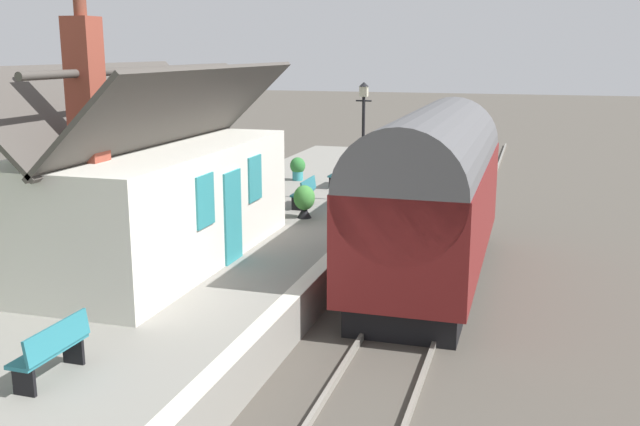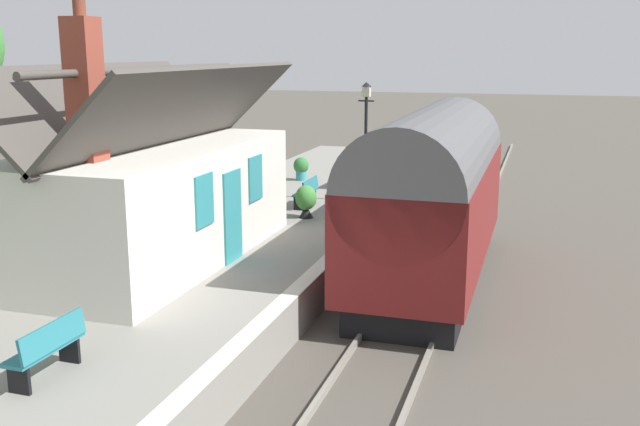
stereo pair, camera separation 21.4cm
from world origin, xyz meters
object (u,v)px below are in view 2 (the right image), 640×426
at_px(station_building, 154,196).
at_px(bench_mid_platform, 344,173).
at_px(bench_platform_end, 47,348).
at_px(bench_near_building, 307,192).
at_px(planter_under_sign, 232,195).
at_px(planter_edge_near, 306,200).
at_px(lamp_post_platform, 366,119).
at_px(planter_edge_far, 387,170).
at_px(planter_corner_building, 301,168).
at_px(train, 431,195).
at_px(planter_bench_right, 270,203).

bearing_deg(station_building, bench_mid_platform, -9.80).
bearing_deg(bench_platform_end, bench_near_building, 0.54).
xyz_separation_m(station_building, bench_mid_platform, (10.10, -1.74, -1.00)).
relative_size(station_building, bench_near_building, 6.02).
distance_m(bench_mid_platform, planter_under_sign, 5.09).
relative_size(planter_edge_near, lamp_post_platform, 0.25).
bearing_deg(bench_near_building, planter_edge_near, -162.79).
relative_size(bench_mid_platform, planter_under_sign, 1.76).
height_order(bench_near_building, bench_platform_end, same).
height_order(planter_edge_far, planter_corner_building, planter_corner_building).
bearing_deg(planter_under_sign, bench_mid_platform, -26.67).
xyz_separation_m(train, bench_platform_end, (-9.07, 4.25, -0.82)).
bearing_deg(planter_corner_building, planter_edge_near, -159.97).
bearing_deg(planter_corner_building, lamp_post_platform, -133.78).
bearing_deg(planter_under_sign, planter_corner_building, -4.59).
height_order(bench_platform_end, planter_under_sign, bench_platform_end).
bearing_deg(planter_bench_right, bench_mid_platform, -8.39).
relative_size(bench_mid_platform, bench_platform_end, 1.01).
relative_size(planter_edge_far, planter_edge_near, 0.82).
distance_m(train, bench_mid_platform, 8.30).
xyz_separation_m(train, station_building, (-2.97, 5.93, 0.18)).
bearing_deg(planter_bench_right, lamp_post_platform, -35.95).
distance_m(station_building, planter_edge_near, 5.49).
xyz_separation_m(planter_bench_right, planter_edge_near, (0.16, -1.04, 0.11)).
bearing_deg(bench_near_building, planter_corner_building, 20.93).
height_order(bench_mid_platform, lamp_post_platform, lamp_post_platform).
distance_m(bench_near_building, bench_platform_end, 12.55).
bearing_deg(station_building, bench_platform_end, -164.58).
bearing_deg(lamp_post_platform, planter_bench_right, 144.05).
bearing_deg(bench_mid_platform, train, -149.57).
height_order(planter_corner_building, lamp_post_platform, lamp_post_platform).
bearing_deg(train, planter_corner_building, 37.50).
distance_m(bench_mid_platform, lamp_post_platform, 3.45).
bearing_deg(planter_corner_building, planter_edge_far, -75.54).
xyz_separation_m(planter_edge_far, planter_under_sign, (-6.10, 3.52, 0.01)).
bearing_deg(planter_edge_far, planter_under_sign, 150.02).
distance_m(planter_edge_far, planter_corner_building, 3.19).
relative_size(bench_near_building, planter_bench_right, 1.85).
height_order(station_building, bench_platform_end, station_building).
height_order(train, lamp_post_platform, lamp_post_platform).
bearing_deg(lamp_post_platform, bench_mid_platform, 30.14).
height_order(planter_corner_building, planter_bench_right, planter_corner_building).
relative_size(planter_corner_building, lamp_post_platform, 0.23).
bearing_deg(bench_near_building, lamp_post_platform, -49.25).
relative_size(train, lamp_post_platform, 2.44).
bearing_deg(station_building, train, -63.37).
bearing_deg(planter_under_sign, lamp_post_platform, -58.49).
relative_size(station_building, lamp_post_platform, 2.23).
height_order(station_building, planter_under_sign, station_building).
xyz_separation_m(station_building, planter_bench_right, (4.85, -0.97, -1.07)).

